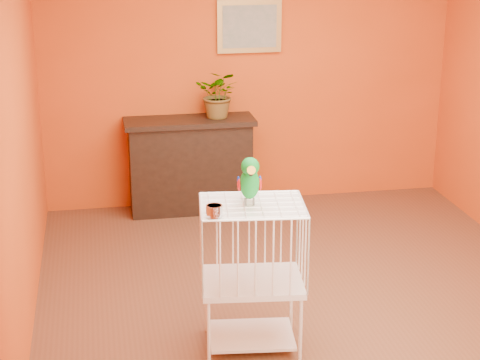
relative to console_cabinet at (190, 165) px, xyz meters
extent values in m
plane|color=brown|center=(0.61, -2.03, -0.46)|extent=(4.50, 4.50, 0.00)
plane|color=#D24B13|center=(0.61, 0.22, 0.84)|extent=(4.00, 0.00, 4.00)
plane|color=#D24B13|center=(0.61, -4.28, 0.84)|extent=(4.00, 0.00, 4.00)
plane|color=#D24B13|center=(-1.39, -2.03, 0.84)|extent=(0.00, 4.50, 4.50)
cube|color=black|center=(0.00, 0.00, -0.03)|extent=(1.16, 0.39, 0.87)
cube|color=black|center=(0.00, 0.00, 0.43)|extent=(1.24, 0.44, 0.05)
cube|color=black|center=(0.00, -0.17, -0.03)|extent=(0.81, 0.02, 0.43)
cube|color=#501720|center=(-0.24, -0.04, -0.12)|extent=(0.05, 0.17, 0.27)
cube|color=#2A4120|center=(-0.16, -0.04, -0.12)|extent=(0.05, 0.17, 0.27)
cube|color=#501720|center=(-0.08, -0.04, -0.12)|extent=(0.05, 0.17, 0.27)
cube|color=#2A4120|center=(0.02, -0.04, -0.12)|extent=(0.05, 0.17, 0.27)
cube|color=#501720|center=(0.12, -0.04, -0.12)|extent=(0.05, 0.17, 0.27)
imported|color=#26722D|center=(0.29, -0.01, 0.64)|extent=(0.56, 0.58, 0.36)
cube|color=#AC823D|center=(0.61, 0.19, 1.29)|extent=(0.62, 0.03, 0.50)
cube|color=gray|center=(0.61, 0.17, 1.29)|extent=(0.52, 0.01, 0.40)
cube|color=white|center=(0.08, -2.67, -0.38)|extent=(0.60, 0.49, 0.02)
cube|color=white|center=(0.08, -2.67, 0.01)|extent=(0.71, 0.57, 0.04)
cube|color=white|center=(0.08, -2.67, 0.55)|extent=(0.71, 0.57, 0.01)
cylinder|color=white|center=(-0.24, -2.86, -0.23)|extent=(0.02, 0.02, 0.45)
cylinder|color=white|center=(0.34, -2.93, -0.23)|extent=(0.02, 0.02, 0.45)
cylinder|color=white|center=(-0.19, -2.41, -0.23)|extent=(0.02, 0.02, 0.45)
cylinder|color=white|center=(0.39, -2.48, -0.23)|extent=(0.02, 0.02, 0.45)
cylinder|color=silver|center=(-0.19, -2.85, 0.59)|extent=(0.10, 0.10, 0.07)
cylinder|color=#59544C|center=(0.03, -2.67, 0.57)|extent=(0.01, 0.01, 0.05)
cylinder|color=#59544C|center=(0.08, -2.68, 0.57)|extent=(0.01, 0.01, 0.05)
ellipsoid|color=#0E962E|center=(0.06, -2.67, 0.69)|extent=(0.14, 0.19, 0.23)
ellipsoid|color=#0E962E|center=(0.05, -2.71, 0.82)|extent=(0.13, 0.13, 0.11)
cone|color=orange|center=(0.05, -2.76, 0.81)|extent=(0.06, 0.08, 0.07)
cone|color=black|center=(0.05, -2.75, 0.78)|extent=(0.03, 0.03, 0.03)
sphere|color=black|center=(0.01, -2.73, 0.83)|extent=(0.02, 0.02, 0.02)
sphere|color=black|center=(0.09, -2.73, 0.83)|extent=(0.02, 0.02, 0.02)
ellipsoid|color=#A50C0C|center=(-0.01, -2.66, 0.68)|extent=(0.04, 0.07, 0.08)
ellipsoid|color=navy|center=(0.12, -2.67, 0.68)|extent=(0.04, 0.07, 0.08)
cone|color=#0E962E|center=(0.07, -2.60, 0.62)|extent=(0.09, 0.17, 0.13)
camera|label=1|loc=(-0.87, -7.34, 2.29)|focal=60.00mm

